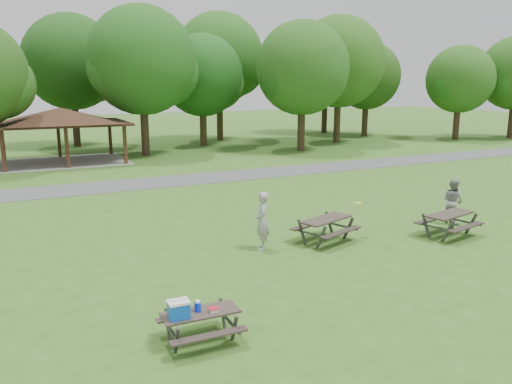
% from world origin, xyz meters
% --- Properties ---
extents(ground, '(160.00, 160.00, 0.00)m').
position_xyz_m(ground, '(0.00, 0.00, 0.00)').
color(ground, '#315F1B').
rests_on(ground, ground).
extents(asphalt_path, '(120.00, 3.20, 0.02)m').
position_xyz_m(asphalt_path, '(0.00, 14.00, 0.01)').
color(asphalt_path, '#48484B').
rests_on(asphalt_path, ground).
extents(pavilion, '(8.60, 7.01, 3.76)m').
position_xyz_m(pavilion, '(-4.00, 24.00, 3.06)').
color(pavilion, '#391D14').
rests_on(pavilion, ground).
extents(tree_row_e, '(8.40, 8.00, 11.02)m').
position_xyz_m(tree_row_e, '(2.10, 25.03, 6.78)').
color(tree_row_e, '#2F1F15').
rests_on(tree_row_e, ground).
extents(tree_row_f, '(7.35, 7.00, 9.55)m').
position_xyz_m(tree_row_f, '(8.09, 28.53, 5.84)').
color(tree_row_f, '#322416').
rests_on(tree_row_f, ground).
extents(tree_row_g, '(7.77, 7.40, 10.25)m').
position_xyz_m(tree_row_g, '(14.09, 22.03, 6.33)').
color(tree_row_g, black).
rests_on(tree_row_g, ground).
extents(tree_row_h, '(8.61, 8.20, 11.37)m').
position_xyz_m(tree_row_h, '(20.10, 25.53, 7.03)').
color(tree_row_h, '#312316').
rests_on(tree_row_h, ground).
extents(tree_row_i, '(7.14, 6.80, 9.52)m').
position_xyz_m(tree_row_i, '(26.08, 29.03, 5.91)').
color(tree_row_i, '#302115').
rests_on(tree_row_i, ground).
extents(tree_row_j, '(6.72, 6.40, 8.96)m').
position_xyz_m(tree_row_j, '(32.08, 22.53, 5.56)').
color(tree_row_j, '#311D15').
rests_on(tree_row_j, ground).
extents(tree_deep_b, '(8.40, 8.00, 11.13)m').
position_xyz_m(tree_deep_b, '(-1.90, 33.03, 6.89)').
color(tree_deep_b, black).
rests_on(tree_deep_b, ground).
extents(tree_deep_c, '(8.82, 8.40, 11.90)m').
position_xyz_m(tree_deep_c, '(11.10, 32.03, 7.44)').
color(tree_deep_c, '#322416').
rests_on(tree_deep_c, ground).
extents(tree_deep_d, '(8.40, 8.00, 11.27)m').
position_xyz_m(tree_deep_d, '(24.10, 33.53, 7.03)').
color(tree_deep_d, black).
rests_on(tree_deep_d, ground).
extents(picnic_table_near, '(1.66, 1.36, 1.13)m').
position_xyz_m(picnic_table_near, '(-4.17, -3.53, 0.65)').
color(picnic_table_near, '#322A24').
rests_on(picnic_table_near, ground).
extents(picnic_table_middle, '(2.37, 2.12, 0.86)m').
position_xyz_m(picnic_table_middle, '(2.22, 1.06, 0.63)').
color(picnic_table_middle, '#312823').
rests_on(picnic_table_middle, ground).
extents(picnic_table_far, '(2.26, 1.95, 0.86)m').
position_xyz_m(picnic_table_far, '(6.55, -0.36, 0.63)').
color(picnic_table_far, '#2F2622').
rests_on(picnic_table_far, ground).
extents(frisbee_in_flight, '(0.34, 0.34, 0.02)m').
position_xyz_m(frisbee_in_flight, '(3.59, 1.07, 1.22)').
color(frisbee_in_flight, yellow).
rests_on(frisbee_in_flight, ground).
extents(frisbee_thrower, '(0.69, 0.83, 1.93)m').
position_xyz_m(frisbee_thrower, '(-0.13, 1.29, 0.97)').
color(frisbee_thrower, '#9B9B9D').
rests_on(frisbee_thrower, ground).
extents(frisbee_catcher, '(0.75, 0.92, 1.77)m').
position_xyz_m(frisbee_catcher, '(7.96, 0.82, 0.89)').
color(frisbee_catcher, gray).
rests_on(frisbee_catcher, ground).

